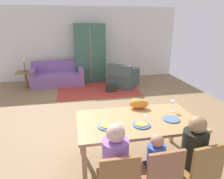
{
  "coord_description": "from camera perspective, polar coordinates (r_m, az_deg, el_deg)",
  "views": [
    {
      "loc": [
        -0.65,
        -4.16,
        2.14
      ],
      "look_at": [
        0.1,
        -0.38,
        0.85
      ],
      "focal_mm": 32.43,
      "sensor_mm": 36.0,
      "label": 1
    }
  ],
  "objects": [
    {
      "name": "person_child",
      "position": [
        2.71,
        11.7,
        -21.06
      ],
      "size": [
        0.22,
        0.29,
        0.92
      ],
      "color": "#3E3756",
      "rests_on": "ground_plane"
    },
    {
      "name": "pizza_near_child",
      "position": [
        2.9,
        8.34,
        -9.56
      ],
      "size": [
        0.17,
        0.17,
        0.01
      ],
      "primitive_type": "cylinder",
      "color": "gold",
      "rests_on": "plate_near_child"
    },
    {
      "name": "dining_table",
      "position": [
        3.1,
        7.15,
        -9.56
      ],
      "size": [
        1.78,
        0.99,
        0.76
      ],
      "color": "#AF8250",
      "rests_on": "ground_plane"
    },
    {
      "name": "area_rug",
      "position": [
        6.77,
        -4.0,
        0.05
      ],
      "size": [
        2.6,
        1.8,
        0.01
      ],
      "primitive_type": "cube",
      "color": "#A43429",
      "rests_on": "ground_plane"
    },
    {
      "name": "pizza_near_man",
      "position": [
        2.84,
        -1.58,
        -10.01
      ],
      "size": [
        0.17,
        0.17,
        0.01
      ],
      "primitive_type": "cylinder",
      "color": "gold",
      "rests_on": "plate_near_man"
    },
    {
      "name": "cat",
      "position": [
        3.42,
        7.59,
        -3.97
      ],
      "size": [
        0.35,
        0.23,
        0.17
      ],
      "primitive_type": "ellipsoid",
      "rotation": [
        0.0,
        0.0,
        -0.23
      ],
      "color": "orange",
      "rests_on": "dining_table"
    },
    {
      "name": "fork",
      "position": [
        2.95,
        2.51,
        -9.32
      ],
      "size": [
        0.04,
        0.15,
        0.01
      ],
      "primitive_type": "cube",
      "rotation": [
        0.0,
        0.0,
        0.15
      ],
      "color": "silver",
      "rests_on": "dining_table"
    },
    {
      "name": "armchair",
      "position": [
        6.99,
        3.1,
        3.36
      ],
      "size": [
        1.2,
        1.2,
        0.82
      ],
      "color": "#41514E",
      "rests_on": "ground_plane"
    },
    {
      "name": "ground_plane",
      "position": [
        5.24,
        -3.11,
        -5.76
      ],
      "size": [
        6.91,
        6.35,
        0.02
      ],
      "primitive_type": "cube",
      "color": "olive"
    },
    {
      "name": "person_woman",
      "position": [
        2.86,
        21.26,
        -17.58
      ],
      "size": [
        0.31,
        0.41,
        1.11
      ],
      "color": "#3F3B52",
      "rests_on": "ground_plane"
    },
    {
      "name": "wine_glass",
      "position": [
        3.4,
        16.67,
        -3.84
      ],
      "size": [
        0.07,
        0.07,
        0.19
      ],
      "color": "silver",
      "rests_on": "dining_table"
    },
    {
      "name": "armoire",
      "position": [
        7.68,
        -6.27,
        10.21
      ],
      "size": [
        1.1,
        0.59,
        2.1
      ],
      "color": "#36604E",
      "rests_on": "ground_plane"
    },
    {
      "name": "back_wall",
      "position": [
        8.03,
        -6.68,
        12.71
      ],
      "size": [
        6.91,
        0.1,
        2.7
      ],
      "primitive_type": "cube",
      "color": "silver",
      "rests_on": "ground_plane"
    },
    {
      "name": "dining_chair_woman",
      "position": [
        2.77,
        23.42,
        -19.82
      ],
      "size": [
        0.46,
        0.46,
        0.87
      ],
      "color": "olive",
      "rests_on": "ground_plane"
    },
    {
      "name": "dining_chair_child",
      "position": [
        2.55,
        13.45,
        -22.3
      ],
      "size": [
        0.43,
        0.43,
        0.87
      ],
      "color": "#975D39",
      "rests_on": "ground_plane"
    },
    {
      "name": "plate_near_child",
      "position": [
        2.91,
        8.32,
        -9.82
      ],
      "size": [
        0.25,
        0.25,
        0.02
      ],
      "primitive_type": "cylinder",
      "color": "teal",
      "rests_on": "dining_table"
    },
    {
      "name": "knife",
      "position": [
        3.2,
        9.39,
        -7.28
      ],
      "size": [
        0.02,
        0.17,
        0.01
      ],
      "primitive_type": "cube",
      "rotation": [
        0.0,
        0.0,
        -0.02
      ],
      "color": "silver",
      "rests_on": "dining_table"
    },
    {
      "name": "table_lamp",
      "position": [
        7.24,
        -23.68,
        7.95
      ],
      "size": [
        0.26,
        0.26,
        0.54
      ],
      "color": "#4D4431",
      "rests_on": "side_table"
    },
    {
      "name": "side_table",
      "position": [
        7.36,
        -23.06,
        3.13
      ],
      "size": [
        0.56,
        0.56,
        0.58
      ],
      "color": "olive",
      "rests_on": "ground_plane"
    },
    {
      "name": "person_man",
      "position": [
        2.54,
        0.8,
        -21.37
      ],
      "size": [
        0.3,
        0.4,
        1.11
      ],
      "color": "#2E3042",
      "rests_on": "ground_plane"
    },
    {
      "name": "plate_near_woman",
      "position": [
        3.16,
        16.33,
        -8.03
      ],
      "size": [
        0.25,
        0.25,
        0.02
      ],
      "primitive_type": "cylinder",
      "color": "slate",
      "rests_on": "dining_table"
    },
    {
      "name": "plate_near_man",
      "position": [
        2.85,
        -1.58,
        -10.27
      ],
      "size": [
        0.25,
        0.25,
        0.02
      ],
      "primitive_type": "cylinder",
      "color": "slate",
      "rests_on": "dining_table"
    },
    {
      "name": "handbag",
      "position": [
        6.51,
        -0.34,
        0.49
      ],
      "size": [
        0.32,
        0.16,
        0.26
      ],
      "primitive_type": "cube",
      "color": "#262920",
      "rests_on": "ground_plane"
    },
    {
      "name": "couch",
      "position": [
        7.49,
        -14.94,
        3.64
      ],
      "size": [
        1.8,
        0.86,
        0.82
      ],
      "color": "#7F5B9A",
      "rests_on": "ground_plane"
    }
  ]
}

